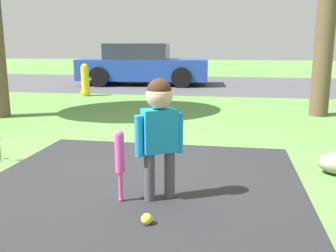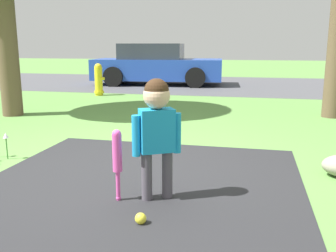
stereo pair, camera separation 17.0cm
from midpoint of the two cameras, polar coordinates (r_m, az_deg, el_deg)
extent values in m
plane|color=#5B8C42|center=(3.94, -6.50, -6.14)|extent=(60.00, 60.00, 0.00)
cube|color=#4C4C51|center=(12.35, 6.95, 6.36)|extent=(40.00, 6.00, 0.01)
cylinder|color=#4C4751|center=(3.04, -1.65, -7.69)|extent=(0.09, 0.09, 0.40)
cylinder|color=#4C4751|center=(3.09, 1.47, -7.37)|extent=(0.09, 0.09, 0.40)
cube|color=#198CC6|center=(2.96, -0.08, -0.69)|extent=(0.31, 0.26, 0.35)
cylinder|color=#198CC6|center=(2.92, -3.23, -1.52)|extent=(0.07, 0.07, 0.33)
cylinder|color=#198CC6|center=(3.02, 2.98, -1.08)|extent=(0.07, 0.07, 0.33)
sphere|color=#D8AD8C|center=(2.91, -0.08, 4.66)|extent=(0.21, 0.21, 0.21)
sphere|color=#382314|center=(2.90, -0.08, 5.38)|extent=(0.19, 0.19, 0.19)
sphere|color=#E54CA5|center=(3.11, -5.98, -10.86)|extent=(0.04, 0.04, 0.04)
cylinder|color=#E54CA5|center=(3.07, -6.03, -9.07)|extent=(0.03, 0.03, 0.25)
cylinder|color=#E54CA5|center=(2.98, -6.14, -4.09)|extent=(0.08, 0.08, 0.31)
sphere|color=#E54CA5|center=(2.94, -6.21, -1.23)|extent=(0.07, 0.07, 0.07)
sphere|color=yellow|center=(2.71, -2.36, -13.92)|extent=(0.08, 0.08, 0.08)
cylinder|color=yellow|center=(9.59, -10.02, 6.71)|extent=(0.20, 0.20, 0.71)
sphere|color=yellow|center=(9.56, -10.10, 8.82)|extent=(0.19, 0.19, 0.19)
cylinder|color=yellow|center=(9.62, -9.96, 5.13)|extent=(0.24, 0.24, 0.06)
cylinder|color=yellow|center=(9.54, -9.44, 7.13)|extent=(0.09, 0.07, 0.07)
cube|color=#2347AD|center=(12.12, -1.11, 8.64)|extent=(4.16, 1.99, 0.64)
cube|color=#2D333D|center=(12.14, -2.08, 11.30)|extent=(2.05, 1.61, 0.48)
cylinder|color=black|center=(12.84, 5.07, 7.96)|extent=(0.62, 0.23, 0.61)
cylinder|color=black|center=(11.17, 4.62, 7.35)|extent=(0.62, 0.23, 0.61)
cylinder|color=black|center=(13.20, -5.95, 8.06)|extent=(0.62, 0.23, 0.61)
cylinder|color=black|center=(11.59, -7.93, 7.45)|extent=(0.62, 0.23, 0.61)
cylinder|color=brown|center=(7.19, -22.73, 11.85)|extent=(0.35, 0.35, 2.62)
cylinder|color=#38702D|center=(4.47, -22.36, -3.20)|extent=(0.01, 0.01, 0.24)
cone|color=silver|center=(4.43, -22.51, -1.32)|extent=(0.06, 0.06, 0.06)
camera|label=1|loc=(0.08, -88.55, 0.31)|focal=40.00mm
camera|label=2|loc=(0.08, 91.45, -0.31)|focal=40.00mm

